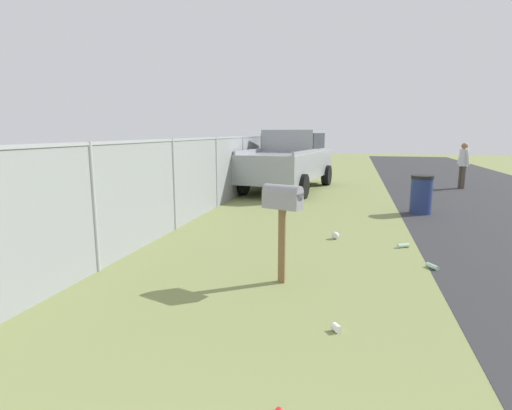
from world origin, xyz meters
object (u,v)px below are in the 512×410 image
(trash_bin, at_px, (421,194))
(pedestrian, at_px, (463,162))
(mailbox, at_px, (282,204))
(pickup_truck, at_px, (290,158))

(trash_bin, relative_size, pedestrian, 0.59)
(trash_bin, height_order, pedestrian, pedestrian)
(mailbox, height_order, pedestrian, pedestrian)
(pickup_truck, height_order, trash_bin, pickup_truck)
(pickup_truck, bearing_deg, trash_bin, -125.10)
(pickup_truck, height_order, pedestrian, pickup_truck)
(mailbox, bearing_deg, trash_bin, -5.16)
(mailbox, relative_size, trash_bin, 1.40)
(trash_bin, bearing_deg, mailbox, 155.05)
(trash_bin, distance_m, pedestrian, 5.66)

